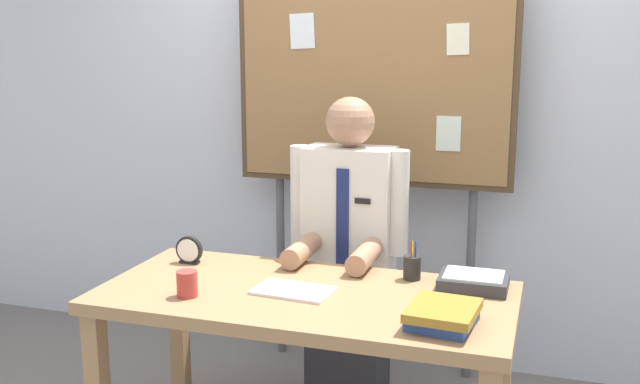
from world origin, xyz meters
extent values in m
cube|color=silver|center=(0.00, 1.23, 1.35)|extent=(6.40, 0.08, 2.70)
cube|color=#9E754C|center=(0.00, 0.00, 0.73)|extent=(1.57, 0.75, 0.05)
cube|color=#9E754C|center=(-0.72, 0.32, 0.35)|extent=(0.07, 0.07, 0.71)
cube|color=#9E754C|center=(0.72, 0.32, 0.35)|extent=(0.07, 0.07, 0.71)
cube|color=#2D2D33|center=(0.00, 0.62, 0.22)|extent=(0.34, 0.30, 0.44)
cube|color=silver|center=(0.00, 0.62, 0.83)|extent=(0.40, 0.22, 0.79)
sphere|color=#A87A5B|center=(0.00, 0.62, 1.34)|extent=(0.22, 0.22, 0.22)
cylinder|color=silver|center=(-0.23, 0.60, 0.99)|extent=(0.09, 0.09, 0.47)
cylinder|color=silver|center=(0.23, 0.60, 0.99)|extent=(0.09, 0.09, 0.47)
cylinder|color=#A87A5B|center=(-0.14, 0.36, 0.81)|extent=(0.09, 0.30, 0.09)
cylinder|color=#A87A5B|center=(0.14, 0.36, 0.81)|extent=(0.09, 0.30, 0.09)
cube|color=navy|center=(0.00, 0.51, 0.89)|extent=(0.06, 0.01, 0.51)
cube|color=black|center=(0.09, 0.51, 1.01)|extent=(0.07, 0.01, 0.02)
cube|color=#4C3823|center=(0.00, 1.03, 1.52)|extent=(1.39, 0.05, 1.06)
cube|color=olive|center=(0.00, 1.01, 1.52)|extent=(1.33, 0.04, 1.00)
cylinder|color=#59595E|center=(-0.51, 1.06, 0.51)|extent=(0.04, 0.04, 1.02)
cylinder|color=#59595E|center=(0.51, 1.06, 0.51)|extent=(0.04, 0.04, 1.02)
cube|color=#F4EFCC|center=(0.41, 0.99, 1.70)|extent=(0.11, 0.00, 0.15)
cube|color=white|center=(-0.35, 0.99, 1.74)|extent=(0.13, 0.00, 0.18)
cube|color=silver|center=(0.38, 0.99, 1.26)|extent=(0.12, 0.00, 0.17)
cube|color=#2D4C99|center=(0.55, -0.18, 0.78)|extent=(0.23, 0.25, 0.04)
cube|color=olive|center=(0.55, -0.18, 0.81)|extent=(0.24, 0.27, 0.03)
cube|color=silver|center=(-0.04, -0.02, 0.76)|extent=(0.31, 0.21, 0.01)
cylinder|color=black|center=(-0.59, 0.19, 0.82)|extent=(0.12, 0.02, 0.12)
cylinder|color=white|center=(-0.59, 0.18, 0.82)|extent=(0.10, 0.00, 0.10)
cube|color=black|center=(-0.59, 0.19, 0.76)|extent=(0.08, 0.04, 0.01)
cylinder|color=#B23833|center=(-0.40, -0.18, 0.81)|extent=(0.08, 0.08, 0.10)
cylinder|color=#262626|center=(0.36, 0.27, 0.81)|extent=(0.07, 0.07, 0.09)
cylinder|color=#263399|center=(0.37, 0.27, 0.85)|extent=(0.01, 0.01, 0.15)
cylinder|color=maroon|center=(0.36, 0.26, 0.85)|extent=(0.01, 0.01, 0.15)
cylinder|color=gold|center=(0.36, 0.26, 0.85)|extent=(0.01, 0.01, 0.15)
cube|color=#333338|center=(0.60, 0.24, 0.78)|extent=(0.26, 0.20, 0.05)
cube|color=silver|center=(0.60, 0.24, 0.81)|extent=(0.22, 0.17, 0.01)
camera|label=1|loc=(0.87, -2.48, 1.69)|focal=40.85mm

